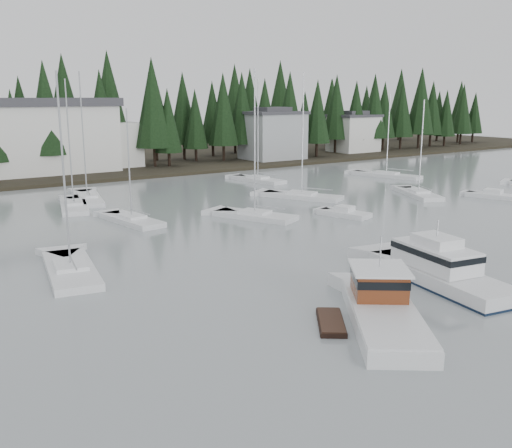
{
  "coord_description": "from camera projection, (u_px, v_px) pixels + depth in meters",
  "views": [
    {
      "loc": [
        -25.16,
        -5.88,
        11.64
      ],
      "look_at": [
        -2.17,
        27.64,
        2.5
      ],
      "focal_mm": 40.0,
      "sensor_mm": 36.0,
      "label": 1
    }
  ],
  "objects": [
    {
      "name": "house_east_b",
      "position": [
        354.0,
        132.0,
        116.57
      ],
      "size": [
        9.54,
        7.42,
        8.25
      ],
      "color": "silver",
      "rests_on": "ground"
    },
    {
      "name": "sailboat_10",
      "position": [
        255.0,
        217.0,
        55.6
      ],
      "size": [
        6.03,
        8.73,
        14.78
      ],
      "rotation": [
        0.0,
        0.0,
        2.0
      ],
      "color": "silver",
      "rests_on": "ground"
    },
    {
      "name": "conifer_treeline",
      "position": [
        59.0,
        171.0,
        90.36
      ],
      "size": [
        200.0,
        22.0,
        20.0
      ],
      "primitive_type": null,
      "color": "black",
      "rests_on": "ground"
    },
    {
      "name": "far_shore_land",
      "position": [
        41.0,
        165.0,
        99.21
      ],
      "size": [
        240.0,
        54.0,
        1.0
      ],
      "primitive_type": "cube",
      "color": "black",
      "rests_on": "ground"
    },
    {
      "name": "sailboat_8",
      "position": [
        258.0,
        181.0,
        79.53
      ],
      "size": [
        3.91,
        9.16,
        14.41
      ],
      "rotation": [
        0.0,
        0.0,
        1.73
      ],
      "color": "silver",
      "rests_on": "ground"
    },
    {
      "name": "runabout_2",
      "position": [
        493.0,
        197.0,
        66.72
      ],
      "size": [
        3.95,
        6.31,
        1.42
      ],
      "rotation": [
        0.0,
        0.0,
        1.89
      ],
      "color": "silver",
      "rests_on": "ground"
    },
    {
      "name": "sailboat_12",
      "position": [
        87.0,
        200.0,
        65.1
      ],
      "size": [
        5.12,
        10.87,
        14.86
      ],
      "rotation": [
        0.0,
        0.0,
        1.34
      ],
      "color": "silver",
      "rests_on": "ground"
    },
    {
      "name": "sailboat_0",
      "position": [
        71.0,
        272.0,
        38.26
      ],
      "size": [
        4.55,
        9.72,
        13.75
      ],
      "rotation": [
        0.0,
        0.0,
        1.39
      ],
      "color": "silver",
      "rests_on": "ground"
    },
    {
      "name": "cabin_cruiser_center",
      "position": [
        438.0,
        272.0,
        36.23
      ],
      "size": [
        5.22,
        11.21,
        4.64
      ],
      "rotation": [
        0.0,
        0.0,
        1.39
      ],
      "color": "silver",
      "rests_on": "ground"
    },
    {
      "name": "lobster_boat_brown",
      "position": [
        381.0,
        312.0,
        29.94
      ],
      "size": [
        8.57,
        9.95,
        4.91
      ],
      "rotation": [
        0.0,
        0.0,
        0.93
      ],
      "color": "silver",
      "rests_on": "ground"
    },
    {
      "name": "harbor_inn",
      "position": [
        43.0,
        137.0,
        84.52
      ],
      "size": [
        29.5,
        11.5,
        10.9
      ],
      "color": "silver",
      "rests_on": "ground"
    },
    {
      "name": "house_east_a",
      "position": [
        273.0,
        134.0,
        102.71
      ],
      "size": [
        10.6,
        8.48,
        9.25
      ],
      "color": "#999EA0",
      "rests_on": "ground"
    },
    {
      "name": "sailboat_5",
      "position": [
        132.0,
        222.0,
        53.66
      ],
      "size": [
        3.65,
        8.32,
        11.11
      ],
      "rotation": [
        0.0,
        0.0,
        1.71
      ],
      "color": "silver",
      "rests_on": "ground"
    },
    {
      "name": "runabout_1",
      "position": [
        344.0,
        215.0,
        56.56
      ],
      "size": [
        3.53,
        5.53,
        1.42
      ],
      "rotation": [
        0.0,
        0.0,
        1.85
      ],
      "color": "silver",
      "rests_on": "ground"
    },
    {
      "name": "sailboat_7",
      "position": [
        302.0,
        197.0,
        66.49
      ],
      "size": [
        6.84,
        9.72,
        14.78
      ],
      "rotation": [
        0.0,
        0.0,
        2.05
      ],
      "color": "silver",
      "rests_on": "ground"
    },
    {
      "name": "sailboat_4",
      "position": [
        386.0,
        176.0,
        84.1
      ],
      "size": [
        5.14,
        10.75,
        12.55
      ],
      "rotation": [
        0.0,
        0.0,
        1.84
      ],
      "color": "silver",
      "rests_on": "ground"
    },
    {
      "name": "sailboat_11",
      "position": [
        418.0,
        195.0,
        68.03
      ],
      "size": [
        6.04,
        8.8,
        11.8
      ],
      "rotation": [
        0.0,
        0.0,
        1.12
      ],
      "color": "silver",
      "rests_on": "ground"
    },
    {
      "name": "sailboat_6",
      "position": [
        74.0,
        207.0,
        60.59
      ],
      "size": [
        4.83,
        9.72,
        13.92
      ],
      "rotation": [
        0.0,
        0.0,
        1.32
      ],
      "color": "silver",
      "rests_on": "ground"
    }
  ]
}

